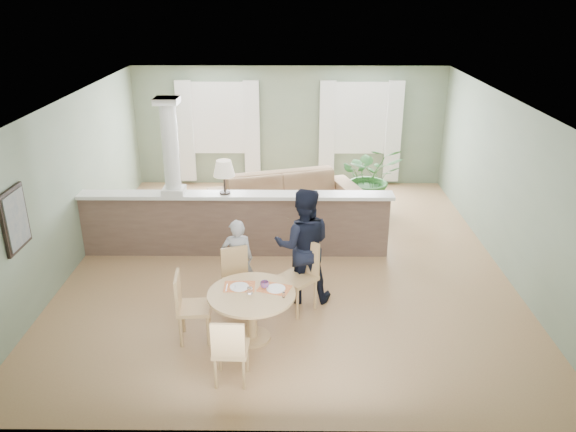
{
  "coord_description": "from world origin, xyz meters",
  "views": [
    {
      "loc": [
        0.08,
        -8.57,
        4.3
      ],
      "look_at": [
        0.01,
        -1.0,
        1.2
      ],
      "focal_mm": 35.0,
      "sensor_mm": 36.0,
      "label": 1
    }
  ],
  "objects_px": {
    "chair_far_man": "(301,272)",
    "man_person": "(303,245)",
    "chair_near": "(230,348)",
    "chair_side": "(188,304)",
    "houseplant": "(371,177)",
    "sofa": "(285,198)",
    "dining_table": "(252,302)",
    "chair_far_boy": "(237,276)",
    "child_person": "(238,260)"
  },
  "relations": [
    {
      "from": "chair_near",
      "to": "chair_side",
      "type": "relative_size",
      "value": 0.94
    },
    {
      "from": "dining_table",
      "to": "chair_far_man",
      "type": "height_order",
      "value": "chair_far_man"
    },
    {
      "from": "chair_far_man",
      "to": "chair_near",
      "type": "bearing_deg",
      "value": -72.11
    },
    {
      "from": "dining_table",
      "to": "chair_side",
      "type": "distance_m",
      "value": 0.83
    },
    {
      "from": "chair_far_man",
      "to": "dining_table",
      "type": "bearing_deg",
      "value": -84.98
    },
    {
      "from": "houseplant",
      "to": "chair_side",
      "type": "bearing_deg",
      "value": -121.86
    },
    {
      "from": "sofa",
      "to": "dining_table",
      "type": "xyz_separation_m",
      "value": [
        -0.37,
        -4.16,
        0.12
      ]
    },
    {
      "from": "chair_far_man",
      "to": "chair_side",
      "type": "distance_m",
      "value": 1.67
    },
    {
      "from": "man_person",
      "to": "child_person",
      "type": "bearing_deg",
      "value": -0.36
    },
    {
      "from": "dining_table",
      "to": "chair_far_boy",
      "type": "bearing_deg",
      "value": 109.19
    },
    {
      "from": "child_person",
      "to": "chair_far_man",
      "type": "bearing_deg",
      "value": 155.91
    },
    {
      "from": "chair_far_boy",
      "to": "man_person",
      "type": "height_order",
      "value": "man_person"
    },
    {
      "from": "man_person",
      "to": "chair_far_man",
      "type": "bearing_deg",
      "value": 82.2
    },
    {
      "from": "sofa",
      "to": "man_person",
      "type": "height_order",
      "value": "man_person"
    },
    {
      "from": "houseplant",
      "to": "chair_far_man",
      "type": "height_order",
      "value": "houseplant"
    },
    {
      "from": "houseplant",
      "to": "child_person",
      "type": "distance_m",
      "value": 4.38
    },
    {
      "from": "sofa",
      "to": "chair_side",
      "type": "bearing_deg",
      "value": -123.06
    },
    {
      "from": "chair_far_boy",
      "to": "chair_near",
      "type": "height_order",
      "value": "chair_far_boy"
    },
    {
      "from": "houseplant",
      "to": "man_person",
      "type": "distance_m",
      "value": 3.95
    },
    {
      "from": "chair_far_man",
      "to": "man_person",
      "type": "distance_m",
      "value": 0.39
    },
    {
      "from": "dining_table",
      "to": "houseplant",
      "type": "bearing_deg",
      "value": 65.83
    },
    {
      "from": "chair_far_man",
      "to": "child_person",
      "type": "xyz_separation_m",
      "value": [
        -0.92,
        0.25,
        0.06
      ]
    },
    {
      "from": "chair_far_man",
      "to": "chair_side",
      "type": "bearing_deg",
      "value": -107.25
    },
    {
      "from": "chair_near",
      "to": "houseplant",
      "type": "bearing_deg",
      "value": -110.39
    },
    {
      "from": "child_person",
      "to": "man_person",
      "type": "relative_size",
      "value": 0.73
    },
    {
      "from": "chair_far_boy",
      "to": "chair_near",
      "type": "xyz_separation_m",
      "value": [
        0.08,
        -1.71,
        -0.01
      ]
    },
    {
      "from": "chair_near",
      "to": "sofa",
      "type": "bearing_deg",
      "value": -94.41
    },
    {
      "from": "sofa",
      "to": "houseplant",
      "type": "xyz_separation_m",
      "value": [
        1.75,
        0.55,
        0.26
      ]
    },
    {
      "from": "chair_far_man",
      "to": "chair_near",
      "type": "relative_size",
      "value": 1.15
    },
    {
      "from": "sofa",
      "to": "dining_table",
      "type": "bearing_deg",
      "value": -112.19
    },
    {
      "from": "sofa",
      "to": "dining_table",
      "type": "relative_size",
      "value": 2.6
    },
    {
      "from": "chair_far_boy",
      "to": "sofa",
      "type": "bearing_deg",
      "value": 59.78
    },
    {
      "from": "dining_table",
      "to": "chair_near",
      "type": "height_order",
      "value": "chair_near"
    },
    {
      "from": "chair_near",
      "to": "chair_side",
      "type": "xyz_separation_m",
      "value": [
        -0.63,
        0.9,
        0.03
      ]
    },
    {
      "from": "chair_far_boy",
      "to": "man_person",
      "type": "bearing_deg",
      "value": -4.4
    },
    {
      "from": "dining_table",
      "to": "child_person",
      "type": "distance_m",
      "value": 1.09
    },
    {
      "from": "sofa",
      "to": "houseplant",
      "type": "bearing_deg",
      "value": 0.39
    },
    {
      "from": "sofa",
      "to": "chair_near",
      "type": "xyz_separation_m",
      "value": [
        -0.56,
        -5.08,
        0.06
      ]
    },
    {
      "from": "chair_far_boy",
      "to": "houseplant",
      "type": "bearing_deg",
      "value": 39.23
    },
    {
      "from": "dining_table",
      "to": "chair_far_boy",
      "type": "relative_size",
      "value": 1.26
    },
    {
      "from": "dining_table",
      "to": "child_person",
      "type": "bearing_deg",
      "value": 105.1
    },
    {
      "from": "chair_far_man",
      "to": "child_person",
      "type": "relative_size",
      "value": 0.82
    },
    {
      "from": "dining_table",
      "to": "man_person",
      "type": "distance_m",
      "value": 1.28
    },
    {
      "from": "chair_side",
      "to": "chair_far_man",
      "type": "bearing_deg",
      "value": -66.53
    },
    {
      "from": "houseplant",
      "to": "man_person",
      "type": "xyz_separation_m",
      "value": [
        -1.45,
        -3.67,
        0.18
      ]
    },
    {
      "from": "dining_table",
      "to": "chair_side",
      "type": "xyz_separation_m",
      "value": [
        -0.82,
        -0.02,
        -0.02
      ]
    },
    {
      "from": "houseplant",
      "to": "chair_far_boy",
      "type": "bearing_deg",
      "value": -121.34
    },
    {
      "from": "dining_table",
      "to": "chair_far_man",
      "type": "xyz_separation_m",
      "value": [
        0.64,
        0.79,
        0.02
      ]
    },
    {
      "from": "chair_near",
      "to": "child_person",
      "type": "distance_m",
      "value": 1.97
    },
    {
      "from": "chair_far_boy",
      "to": "child_person",
      "type": "xyz_separation_m",
      "value": [
        -0.01,
        0.26,
        0.13
      ]
    }
  ]
}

